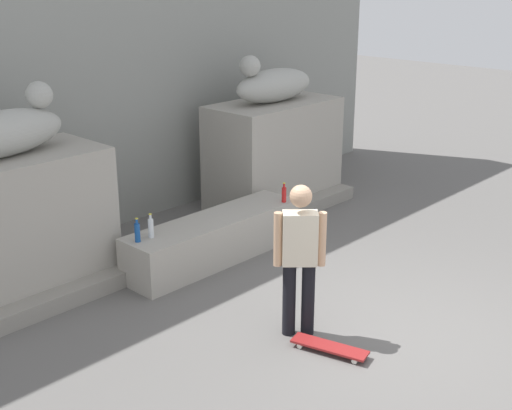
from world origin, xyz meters
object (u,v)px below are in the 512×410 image
object	(u,v)px
skateboard	(329,347)
statue_reclining_left	(4,131)
bottle_clear	(151,228)
bottle_blue	(137,232)
bottle_red	(284,194)
skater	(300,254)
statue_reclining_right	(273,84)

from	to	relation	value
skateboard	statue_reclining_left	bearing A→B (deg)	7.24
bottle_clear	statue_reclining_left	bearing A→B (deg)	142.51
bottle_blue	bottle_clear	bearing A→B (deg)	-2.98
bottle_blue	skateboard	bearing A→B (deg)	-81.56
bottle_clear	bottle_red	bearing A→B (deg)	-8.02
statue_reclining_left	bottle_clear	size ratio (longest dim) A/B	5.36
bottle_clear	bottle_blue	distance (m)	0.20
statue_reclining_left	skater	world-z (taller)	statue_reclining_left
statue_reclining_right	bottle_red	world-z (taller)	statue_reclining_right
skater	bottle_blue	bearing A→B (deg)	-31.78
skater	skateboard	size ratio (longest dim) A/B	2.03
skateboard	bottle_clear	world-z (taller)	bottle_clear
statue_reclining_left	skateboard	distance (m)	4.29
skater	bottle_red	size ratio (longest dim) A/B	5.89
skateboard	skater	bearing A→B (deg)	-23.82
skateboard	bottle_clear	distance (m)	2.70
bottle_clear	skater	bearing A→B (deg)	-82.75
skateboard	bottle_red	bearing A→B (deg)	-54.45
bottle_red	bottle_clear	distance (m)	2.14
statue_reclining_left	bottle_clear	xyz separation A→B (m)	(1.24, -0.95, -1.26)
skateboard	bottle_red	distance (m)	3.08
statue_reclining_right	skateboard	world-z (taller)	statue_reclining_right
bottle_blue	statue_reclining_right	bearing A→B (deg)	15.23
statue_reclining_left	statue_reclining_right	distance (m)	4.49
statue_reclining_left	bottle_blue	size ratio (longest dim) A/B	5.49
skateboard	bottle_clear	bearing A→B (deg)	-10.46
bottle_blue	bottle_red	bearing A→B (deg)	-7.60
statue_reclining_left	skateboard	bearing A→B (deg)	-75.81
skater	bottle_blue	distance (m)	2.20
bottle_clear	bottle_blue	bearing A→B (deg)	177.02
statue_reclining_left	bottle_red	bearing A→B (deg)	-28.15
statue_reclining_right	skater	distance (m)	4.41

